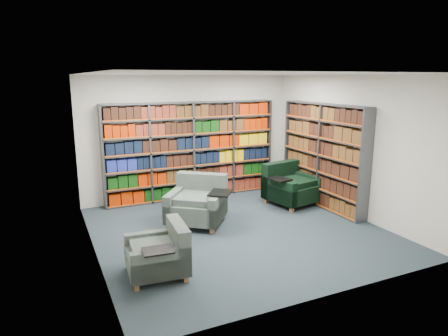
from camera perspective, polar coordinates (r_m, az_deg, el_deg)
name	(u,v)px	position (r m, az deg, el deg)	size (l,w,h in m)	color
room_shell	(238,155)	(7.02, 2.05, 1.81)	(5.02, 5.02, 2.82)	black
bookshelf_back	(192,151)	(9.19, -4.56, 2.46)	(4.00, 0.28, 2.20)	#47494F
bookshelf_right	(323,156)	(8.84, 13.93, 1.71)	(0.28, 2.50, 2.20)	#47494F
chair_teal_left	(198,204)	(7.71, -3.70, -5.16)	(1.40, 1.40, 0.91)	#0E263F
chair_green_right	(289,187)	(8.99, 9.26, -2.74)	(1.25, 1.15, 0.89)	black
chair_teal_front	(162,254)	(5.83, -8.82, -12.09)	(0.88, 0.99, 0.74)	#0E263F
coffee_table	(193,205)	(7.87, -4.41, -5.28)	(0.81, 0.81, 0.57)	brown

